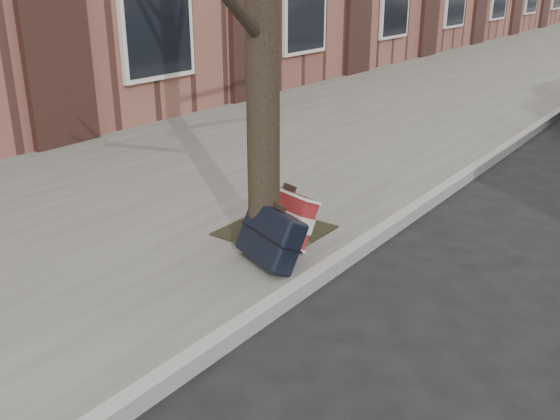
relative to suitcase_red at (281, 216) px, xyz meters
The scene contains 5 objects.
ground 2.12m from the suitcase_red, 29.88° to the right, with size 120.00×120.00×0.00m, color black.
near_sidewalk 14.09m from the suitcase_red, 97.69° to the left, with size 5.00×70.00×0.12m, color slate.
dirt_patch 0.34m from the suitcase_red, 139.64° to the left, with size 0.85×0.85×0.01m, color black.
suitcase_red is the anchor object (origin of this frame).
suitcase_navy 0.44m from the suitcase_red, 65.18° to the right, with size 0.62×0.20×0.44m, color black.
Camera 1 is at (1.14, -3.02, 2.34)m, focal length 40.00 mm.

